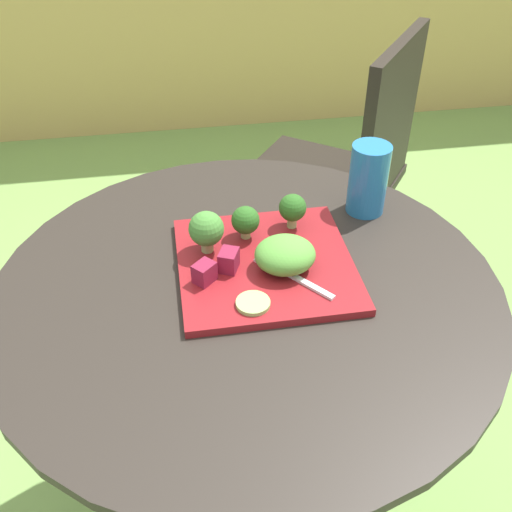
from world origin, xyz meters
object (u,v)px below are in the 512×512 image
patio_chair (347,164)px  fork (287,273)px  salad_plate (265,264)px  drinking_glass (368,183)px

patio_chair → fork: patio_chair is taller
salad_plate → drinking_glass: drinking_glass is taller
patio_chair → drinking_glass: size_ratio=6.69×
salad_plate → patio_chair: bearing=62.4°
patio_chair → salad_plate: (-0.37, -0.71, 0.23)m
patio_chair → fork: (-0.34, -0.75, 0.24)m
patio_chair → drinking_glass: (-0.15, -0.57, 0.29)m
drinking_glass → fork: 0.26m
patio_chair → fork: bearing=-114.7°
fork → patio_chair: bearing=65.3°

